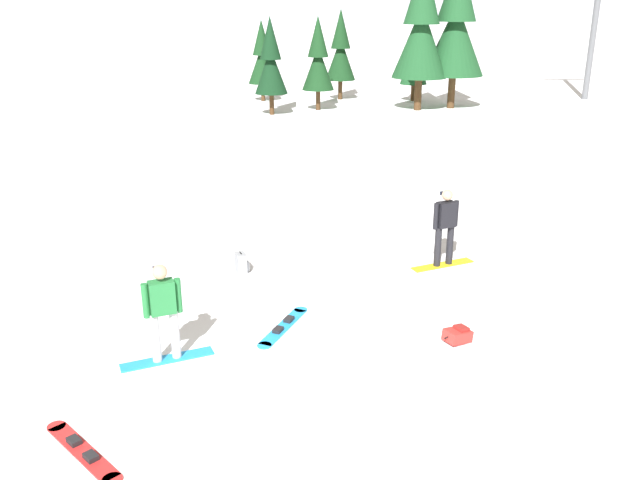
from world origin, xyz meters
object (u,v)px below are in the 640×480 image
at_px(snowboarder_midground, 445,226).
at_px(pine_tree_slender, 421,28).
at_px(pine_tree_short, 318,59).
at_px(snowboarder_foreground, 163,311).
at_px(pine_tree_twin, 271,62).
at_px(backpack_grey, 241,263).
at_px(pine_tree_leaning, 456,25).
at_px(pine_tree_young, 262,57).
at_px(backpack_red, 458,335).
at_px(loose_snowboard_near_left, 284,326).
at_px(pine_tree_tall, 341,51).
at_px(pine_tree_broad, 414,59).
at_px(loose_snowboard_far_spare, 83,451).

relative_size(snowboarder_midground, pine_tree_slender, 0.23).
relative_size(snowboarder_midground, pine_tree_short, 0.36).
bearing_deg(snowboarder_foreground, pine_tree_twin, 83.42).
bearing_deg(backpack_grey, pine_tree_leaning, 62.73).
relative_size(pine_tree_twin, pine_tree_young, 1.06).
bearing_deg(backpack_red, pine_tree_leaning, 73.20).
height_order(snowboarder_midground, backpack_red, snowboarder_midground).
height_order(backpack_grey, pine_tree_twin, pine_tree_twin).
bearing_deg(loose_snowboard_near_left, pine_tree_slender, 70.30).
bearing_deg(snowboarder_foreground, pine_tree_tall, 76.54).
bearing_deg(backpack_red, pine_tree_tall, 85.68).
bearing_deg(pine_tree_young, pine_tree_short, -53.19).
bearing_deg(pine_tree_twin, backpack_red, -85.24).
bearing_deg(pine_tree_broad, pine_tree_tall, 164.25).
height_order(loose_snowboard_far_spare, pine_tree_broad, pine_tree_broad).
distance_m(loose_snowboard_near_left, pine_tree_young, 29.26).
distance_m(snowboarder_foreground, loose_snowboard_far_spare, 2.61).
bearing_deg(pine_tree_slender, snowboarder_foreground, -112.89).
height_order(pine_tree_young, pine_tree_broad, pine_tree_young).
distance_m(backpack_red, pine_tree_slender, 26.55).
bearing_deg(snowboarder_midground, loose_snowboard_far_spare, -138.47).
relative_size(snowboarder_foreground, pine_tree_short, 0.35).
xyz_separation_m(pine_tree_short, pine_tree_tall, (1.79, 3.97, 0.16)).
bearing_deg(pine_tree_tall, snowboarder_foreground, -103.46).
bearing_deg(pine_tree_twin, snowboarder_foreground, -96.58).
distance_m(pine_tree_leaning, pine_tree_broad, 3.81).
distance_m(loose_snowboard_near_left, backpack_red, 3.11).
xyz_separation_m(snowboarder_midground, pine_tree_short, (-0.27, 22.74, 1.74)).
relative_size(loose_snowboard_far_spare, pine_tree_tall, 0.30).
height_order(snowboarder_foreground, pine_tree_young, pine_tree_young).
distance_m(snowboarder_midground, backpack_red, 3.65).
bearing_deg(loose_snowboard_near_left, backpack_red, -16.52).
bearing_deg(pine_tree_slender, pine_tree_tall, 127.72).
distance_m(loose_snowboard_far_spare, pine_tree_broad, 33.78).
height_order(snowboarder_foreground, snowboarder_midground, snowboarder_midground).
xyz_separation_m(snowboarder_midground, pine_tree_tall, (1.52, 26.72, 1.89)).
relative_size(pine_tree_twin, pine_tree_broad, 1.10).
height_order(snowboarder_foreground, pine_tree_short, pine_tree_short).
distance_m(pine_tree_slender, pine_tree_tall, 6.02).
xyz_separation_m(loose_snowboard_far_spare, backpack_grey, (2.10, 5.94, 0.19)).
bearing_deg(backpack_grey, pine_tree_young, 87.05).
height_order(backpack_red, pine_tree_young, pine_tree_young).
bearing_deg(loose_snowboard_far_spare, pine_tree_broad, 68.63).
height_order(pine_tree_tall, pine_tree_broad, pine_tree_tall).
bearing_deg(pine_tree_slender, backpack_grey, -113.55).
bearing_deg(snowboarder_midground, pine_tree_broad, 77.44).
bearing_deg(backpack_red, pine_tree_short, 88.91).
height_order(loose_snowboard_far_spare, backpack_red, backpack_red).
bearing_deg(pine_tree_leaning, pine_tree_young, 158.82).
bearing_deg(pine_tree_young, loose_snowboard_near_left, -91.22).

